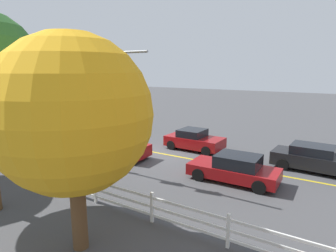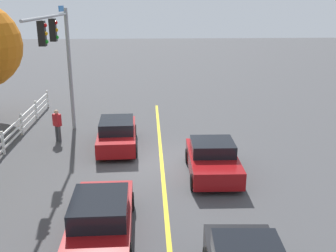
# 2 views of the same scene
# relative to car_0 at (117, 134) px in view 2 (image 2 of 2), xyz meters

# --- Properties ---
(ground_plane) EXTENTS (120.00, 120.00, 0.00)m
(ground_plane) POSITION_rel_car_0_xyz_m (-2.05, -2.11, -0.71)
(ground_plane) COLOR #444447
(lane_center_stripe) EXTENTS (28.00, 0.16, 0.01)m
(lane_center_stripe) POSITION_rel_car_0_xyz_m (-6.05, -2.11, -0.70)
(lane_center_stripe) COLOR gold
(lane_center_stripe) RESTS_ON ground_plane
(signal_assembly) EXTENTS (7.70, 0.38, 6.68)m
(signal_assembly) POSITION_rel_car_0_xyz_m (0.94, 2.66, 4.02)
(signal_assembly) COLOR gray
(signal_assembly) RESTS_ON ground_plane
(car_0) EXTENTS (4.47, 2.00, 1.47)m
(car_0) POSITION_rel_car_0_xyz_m (0.00, 0.00, 0.00)
(car_0) COLOR maroon
(car_0) RESTS_ON ground_plane
(car_1) EXTENTS (4.40, 1.99, 1.38)m
(car_1) POSITION_rel_car_0_xyz_m (-7.73, -0.06, -0.04)
(car_1) COLOR maroon
(car_1) RESTS_ON ground_plane
(car_3) EXTENTS (3.98, 2.11, 1.42)m
(car_3) POSITION_rel_car_0_xyz_m (-3.41, -4.17, -0.03)
(car_3) COLOR maroon
(car_3) RESTS_ON ground_plane
(pedestrian) EXTENTS (0.46, 0.47, 1.69)m
(pedestrian) POSITION_rel_car_0_xyz_m (0.96, 3.08, 0.22)
(pedestrian) COLOR #3F3F42
(pedestrian) RESTS_ON ground_plane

